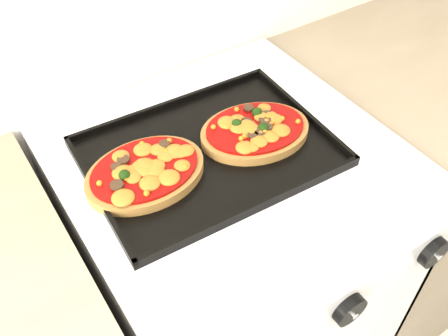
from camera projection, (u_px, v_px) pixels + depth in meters
stove at (230, 287)px, 1.23m from camera, size 0.60×0.60×0.91m
control_panel at (345, 297)px, 0.77m from camera, size 0.60×0.02×0.09m
knob_center at (350, 310)px, 0.75m from camera, size 0.06×0.02×0.06m
knob_right at (433, 252)px, 0.83m from camera, size 0.06×0.02×0.06m
baking_tray at (209, 151)px, 0.90m from camera, size 0.45×0.34×0.02m
pizza_left at (145, 171)px, 0.85m from camera, size 0.21×0.16×0.03m
pizza_right at (255, 130)px, 0.92m from camera, size 0.24×0.20×0.03m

